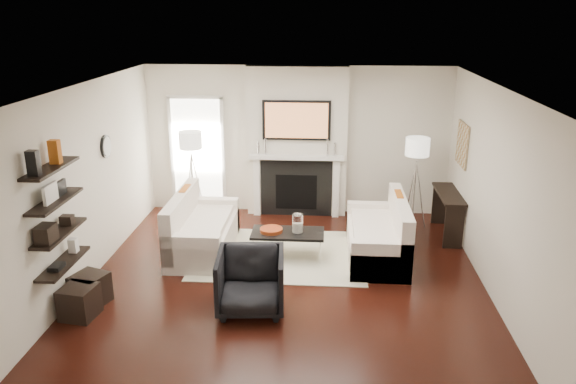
# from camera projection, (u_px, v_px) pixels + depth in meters

# --- Properties ---
(room_envelope) EXTENTS (6.00, 6.00, 6.00)m
(room_envelope) POSITION_uv_depth(u_px,v_px,m) (285.00, 192.00, 7.38)
(room_envelope) COLOR black
(room_envelope) RESTS_ON ground
(chimney_breast) EXTENTS (1.80, 0.25, 2.70)m
(chimney_breast) POSITION_uv_depth(u_px,v_px,m) (297.00, 142.00, 10.10)
(chimney_breast) COLOR silver
(chimney_breast) RESTS_ON floor
(fireplace_surround) EXTENTS (1.30, 0.02, 1.04)m
(fireplace_surround) POSITION_uv_depth(u_px,v_px,m) (296.00, 188.00, 10.23)
(fireplace_surround) COLOR black
(fireplace_surround) RESTS_ON floor
(firebox) EXTENTS (0.75, 0.02, 0.65)m
(firebox) POSITION_uv_depth(u_px,v_px,m) (296.00, 192.00, 10.25)
(firebox) COLOR black
(firebox) RESTS_ON floor
(mantel_pilaster_l) EXTENTS (0.12, 0.08, 1.10)m
(mantel_pilaster_l) POSITION_uv_depth(u_px,v_px,m) (257.00, 186.00, 10.24)
(mantel_pilaster_l) COLOR white
(mantel_pilaster_l) RESTS_ON floor
(mantel_pilaster_r) EXTENTS (0.12, 0.08, 1.10)m
(mantel_pilaster_r) POSITION_uv_depth(u_px,v_px,m) (336.00, 188.00, 10.14)
(mantel_pilaster_r) COLOR white
(mantel_pilaster_r) RESTS_ON floor
(mantel_shelf) EXTENTS (1.70, 0.18, 0.07)m
(mantel_shelf) POSITION_uv_depth(u_px,v_px,m) (296.00, 157.00, 10.00)
(mantel_shelf) COLOR white
(mantel_shelf) RESTS_ON chimney_breast
(tv_body) EXTENTS (1.20, 0.06, 0.70)m
(tv_body) POSITION_uv_depth(u_px,v_px,m) (297.00, 120.00, 9.81)
(tv_body) COLOR black
(tv_body) RESTS_ON chimney_breast
(tv_screen) EXTENTS (1.10, 0.00, 0.62)m
(tv_screen) POSITION_uv_depth(u_px,v_px,m) (296.00, 121.00, 9.78)
(tv_screen) COLOR #BF723F
(tv_screen) RESTS_ON tv_body
(candlestick_l_tall) EXTENTS (0.04, 0.04, 0.30)m
(candlestick_l_tall) POSITION_uv_depth(u_px,v_px,m) (266.00, 146.00, 9.99)
(candlestick_l_tall) COLOR silver
(candlestick_l_tall) RESTS_ON mantel_shelf
(candlestick_l_short) EXTENTS (0.04, 0.04, 0.24)m
(candlestick_l_short) POSITION_uv_depth(u_px,v_px,m) (258.00, 148.00, 10.00)
(candlestick_l_short) COLOR silver
(candlestick_l_short) RESTS_ON mantel_shelf
(candlestick_r_tall) EXTENTS (0.04, 0.04, 0.30)m
(candlestick_r_tall) POSITION_uv_depth(u_px,v_px,m) (327.00, 147.00, 9.91)
(candlestick_r_tall) COLOR silver
(candlestick_r_tall) RESTS_ON mantel_shelf
(candlestick_r_short) EXTENTS (0.04, 0.04, 0.24)m
(candlestick_r_short) POSITION_uv_depth(u_px,v_px,m) (335.00, 149.00, 9.91)
(candlestick_r_short) COLOR silver
(candlestick_r_short) RESTS_ON mantel_shelf
(hallway_panel) EXTENTS (0.90, 0.02, 2.10)m
(hallway_panel) POSITION_uv_depth(u_px,v_px,m) (198.00, 155.00, 10.42)
(hallway_panel) COLOR white
(hallway_panel) RESTS_ON floor
(door_trim_l) EXTENTS (0.06, 0.06, 2.16)m
(door_trim_l) POSITION_uv_depth(u_px,v_px,m) (172.00, 155.00, 10.43)
(door_trim_l) COLOR white
(door_trim_l) RESTS_ON floor
(door_trim_r) EXTENTS (0.06, 0.06, 2.16)m
(door_trim_r) POSITION_uv_depth(u_px,v_px,m) (223.00, 156.00, 10.37)
(door_trim_r) COLOR white
(door_trim_r) RESTS_ON floor
(door_trim_top) EXTENTS (1.02, 0.06, 0.06)m
(door_trim_top) POSITION_uv_depth(u_px,v_px,m) (195.00, 97.00, 10.06)
(door_trim_top) COLOR white
(door_trim_top) RESTS_ON wall_back
(rug) EXTENTS (2.60, 2.00, 0.01)m
(rug) POSITION_uv_depth(u_px,v_px,m) (280.00, 254.00, 8.71)
(rug) COLOR beige
(rug) RESTS_ON floor
(loveseat_left_base) EXTENTS (0.85, 1.80, 0.42)m
(loveseat_left_base) POSITION_uv_depth(u_px,v_px,m) (204.00, 238.00, 8.80)
(loveseat_left_base) COLOR white
(loveseat_left_base) RESTS_ON floor
(loveseat_left_back) EXTENTS (0.18, 1.80, 0.80)m
(loveseat_left_back) POSITION_uv_depth(u_px,v_px,m) (182.00, 219.00, 8.73)
(loveseat_left_back) COLOR white
(loveseat_left_back) RESTS_ON floor
(loveseat_left_arm_n) EXTENTS (0.85, 0.18, 0.60)m
(loveseat_left_arm_n) POSITION_uv_depth(u_px,v_px,m) (191.00, 255.00, 8.01)
(loveseat_left_arm_n) COLOR white
(loveseat_left_arm_n) RESTS_ON floor
(loveseat_left_arm_s) EXTENTS (0.85, 0.18, 0.60)m
(loveseat_left_arm_s) POSITION_uv_depth(u_px,v_px,m) (214.00, 215.00, 9.54)
(loveseat_left_arm_s) COLOR white
(loveseat_left_arm_s) RESTS_ON floor
(loveseat_left_cushion) EXTENTS (0.63, 1.44, 0.10)m
(loveseat_left_cushion) POSITION_uv_depth(u_px,v_px,m) (206.00, 223.00, 8.72)
(loveseat_left_cushion) COLOR white
(loveseat_left_cushion) RESTS_ON loveseat_left_base
(pillow_left_orange) EXTENTS (0.10, 0.42, 0.42)m
(pillow_left_orange) POSITION_uv_depth(u_px,v_px,m) (186.00, 200.00, 8.95)
(pillow_left_orange) COLOR #B45916
(pillow_left_orange) RESTS_ON loveseat_left_cushion
(pillow_left_charcoal) EXTENTS (0.10, 0.40, 0.40)m
(pillow_left_charcoal) POSITION_uv_depth(u_px,v_px,m) (176.00, 214.00, 8.38)
(pillow_left_charcoal) COLOR black
(pillow_left_charcoal) RESTS_ON loveseat_left_cushion
(loveseat_right_base) EXTENTS (0.85, 1.80, 0.42)m
(loveseat_right_base) POSITION_uv_depth(u_px,v_px,m) (376.00, 244.00, 8.58)
(loveseat_right_base) COLOR white
(loveseat_right_base) RESTS_ON floor
(loveseat_right_back) EXTENTS (0.18, 1.80, 0.80)m
(loveseat_right_back) POSITION_uv_depth(u_px,v_px,m) (400.00, 226.00, 8.46)
(loveseat_right_back) COLOR white
(loveseat_right_back) RESTS_ON floor
(loveseat_right_arm_n) EXTENTS (0.85, 0.18, 0.60)m
(loveseat_right_arm_n) POSITION_uv_depth(u_px,v_px,m) (381.00, 261.00, 7.79)
(loveseat_right_arm_n) COLOR white
(loveseat_right_arm_n) RESTS_ON floor
(loveseat_right_arm_s) EXTENTS (0.85, 0.18, 0.60)m
(loveseat_right_arm_s) POSITION_uv_depth(u_px,v_px,m) (373.00, 220.00, 9.32)
(loveseat_right_arm_s) COLOR white
(loveseat_right_arm_s) RESTS_ON floor
(loveseat_right_cushion) EXTENTS (0.63, 1.44, 0.10)m
(loveseat_right_cushion) POSITION_uv_depth(u_px,v_px,m) (374.00, 228.00, 8.51)
(loveseat_right_cushion) COLOR white
(loveseat_right_cushion) RESTS_ON loveseat_right_base
(pillow_right_orange) EXTENTS (0.10, 0.42, 0.42)m
(pillow_right_orange) POSITION_uv_depth(u_px,v_px,m) (398.00, 206.00, 8.68)
(pillow_right_orange) COLOR #B45916
(pillow_right_orange) RESTS_ON loveseat_right_cushion
(pillow_right_charcoal) EXTENTS (0.10, 0.40, 0.40)m
(pillow_right_charcoal) POSITION_uv_depth(u_px,v_px,m) (403.00, 221.00, 8.12)
(pillow_right_charcoal) COLOR black
(pillow_right_charcoal) RESTS_ON loveseat_right_cushion
(coffee_table) EXTENTS (1.10, 0.55, 0.04)m
(coffee_table) POSITION_uv_depth(u_px,v_px,m) (288.00, 233.00, 8.50)
(coffee_table) COLOR black
(coffee_table) RESTS_ON floor
(coffee_leg_nw) EXTENTS (0.02, 0.02, 0.38)m
(coffee_leg_nw) POSITION_uv_depth(u_px,v_px,m) (253.00, 251.00, 8.39)
(coffee_leg_nw) COLOR silver
(coffee_leg_nw) RESTS_ON floor
(coffee_leg_ne) EXTENTS (0.02, 0.02, 0.38)m
(coffee_leg_ne) POSITION_uv_depth(u_px,v_px,m) (320.00, 253.00, 8.33)
(coffee_leg_ne) COLOR silver
(coffee_leg_ne) RESTS_ON floor
(coffee_leg_sw) EXTENTS (0.02, 0.02, 0.38)m
(coffee_leg_sw) POSITION_uv_depth(u_px,v_px,m) (257.00, 239.00, 8.81)
(coffee_leg_sw) COLOR silver
(coffee_leg_sw) RESTS_ON floor
(coffee_leg_se) EXTENTS (0.02, 0.02, 0.38)m
(coffee_leg_se) POSITION_uv_depth(u_px,v_px,m) (321.00, 241.00, 8.74)
(coffee_leg_se) COLOR silver
(coffee_leg_se) RESTS_ON floor
(hurricane_glass) EXTENTS (0.17, 0.17, 0.29)m
(hurricane_glass) POSITION_uv_depth(u_px,v_px,m) (298.00, 224.00, 8.44)
(hurricane_glass) COLOR white
(hurricane_glass) RESTS_ON coffee_table
(hurricane_candle) EXTENTS (0.11, 0.11, 0.17)m
(hurricane_candle) POSITION_uv_depth(u_px,v_px,m) (298.00, 228.00, 8.46)
(hurricane_candle) COLOR white
(hurricane_candle) RESTS_ON coffee_table
(copper_bowl) EXTENTS (0.34, 0.34, 0.06)m
(copper_bowl) POSITION_uv_depth(u_px,v_px,m) (271.00, 230.00, 8.51)
(copper_bowl) COLOR #D25123
(copper_bowl) RESTS_ON coffee_table
(armchair) EXTENTS (0.88, 0.84, 0.85)m
(armchair) POSITION_uv_depth(u_px,v_px,m) (251.00, 279.00, 7.02)
(armchair) COLOR black
(armchair) RESTS_ON floor
(lamp_left_post) EXTENTS (0.02, 0.02, 1.20)m
(lamp_left_post) POSITION_uv_depth(u_px,v_px,m) (193.00, 186.00, 10.08)
(lamp_left_post) COLOR silver
(lamp_left_post) RESTS_ON floor
(lamp_left_shade) EXTENTS (0.40, 0.40, 0.30)m
(lamp_left_shade) POSITION_uv_depth(u_px,v_px,m) (190.00, 140.00, 9.82)
(lamp_left_shade) COLOR white
(lamp_left_shade) RESTS_ON lamp_left_post
(lamp_left_leg_a) EXTENTS (0.25, 0.02, 1.23)m
(lamp_left_leg_a) POSITION_uv_depth(u_px,v_px,m) (199.00, 186.00, 10.08)
(lamp_left_leg_a) COLOR silver
(lamp_left_leg_a) RESTS_ON floor
(lamp_left_leg_b) EXTENTS (0.14, 0.22, 1.23)m
(lamp_left_leg_b) POSITION_uv_depth(u_px,v_px,m) (191.00, 185.00, 10.18)
(lamp_left_leg_b) COLOR silver
(lamp_left_leg_b) RESTS_ON floor
(lamp_left_leg_c) EXTENTS (0.14, 0.22, 1.23)m
(lamp_left_leg_c) POSITION_uv_depth(u_px,v_px,m) (189.00, 188.00, 10.00)
(lamp_left_leg_c) COLOR silver
(lamp_left_leg_c) RESTS_ON floor
(lamp_right_post) EXTENTS (0.02, 0.02, 1.20)m
(lamp_right_post) POSITION_uv_depth(u_px,v_px,m) (414.00, 195.00, 9.61)
(lamp_right_post) COLOR silver
(lamp_right_post) RESTS_ON floor
(lamp_right_shade) EXTENTS (0.40, 0.40, 0.30)m
(lamp_right_shade) POSITION_uv_depth(u_px,v_px,m) (418.00, 147.00, 9.34)
(lamp_right_shade) COLOR white
(lamp_right_shade) RESTS_ON lamp_right_post
(lamp_right_leg_a) EXTENTS (0.25, 0.02, 1.23)m
(lamp_right_leg_a) POSITION_uv_depth(u_px,v_px,m) (420.00, 195.00, 9.60)
(lamp_right_leg_a) COLOR silver
(lamp_right_leg_a) RESTS_ON floor
(lamp_right_leg_b) EXTENTS (0.14, 0.22, 1.23)m
(lamp_right_leg_b) POSITION_uv_depth(u_px,v_px,m) (410.00, 193.00, 9.70)
(lamp_right_leg_b) COLOR silver
(lamp_right_leg_b) RESTS_ON floor
(lamp_right_leg_c) EXTENTS (0.14, 0.22, 1.23)m
(lamp_right_leg_c) POSITION_uv_depth(u_px,v_px,m) (412.00, 197.00, 9.52)
(lamp_right_leg_c) COLOR silver
(lamp_right_leg_c) RESTS_ON floor
(console_top) EXTENTS (0.35, 1.20, 0.04)m
(console_top) POSITION_uv_depth(u_px,v_px,m) (449.00, 194.00, 9.25)
(console_top) COLOR black
(console_top) RESTS_ON floor
(console_leg_n) EXTENTS (0.30, 0.04, 0.71)m
(console_leg_n) POSITION_uv_depth(u_px,v_px,m) (454.00, 227.00, 8.85)
(console_leg_n) COLOR black
(console_leg_n) RESTS_ON floor
(console_leg_s) EXTENTS (0.30, 0.04, 0.71)m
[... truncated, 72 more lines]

